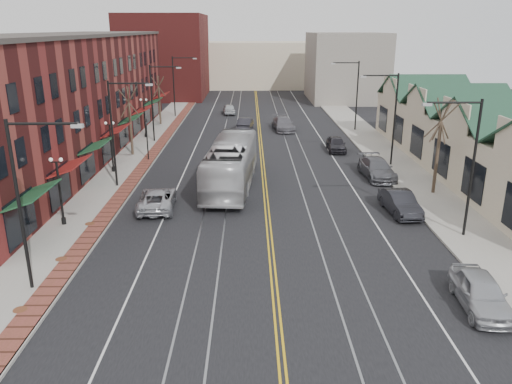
{
  "coord_description": "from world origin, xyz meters",
  "views": [
    {
      "loc": [
        -1.15,
        -21.12,
        11.84
      ],
      "look_at": [
        -0.78,
        8.62,
        2.0
      ],
      "focal_mm": 35.0,
      "sensor_mm": 36.0,
      "label": 1
    }
  ],
  "objects_px": {
    "parked_car_a": "(481,292)",
    "parked_car_b": "(400,203)",
    "transit_bus": "(231,164)",
    "parked_car_d": "(336,144)",
    "parked_suv": "(157,199)",
    "parked_car_c": "(377,169)"
  },
  "relations": [
    {
      "from": "parked_car_a",
      "to": "parked_car_b",
      "type": "distance_m",
      "value": 11.8
    },
    {
      "from": "parked_car_d",
      "to": "transit_bus",
      "type": "bearing_deg",
      "value": -129.1
    },
    {
      "from": "parked_car_b",
      "to": "parked_car_a",
      "type": "bearing_deg",
      "value": -94.15
    },
    {
      "from": "transit_bus",
      "to": "parked_car_c",
      "type": "height_order",
      "value": "transit_bus"
    },
    {
      "from": "parked_car_d",
      "to": "parked_suv",
      "type": "bearing_deg",
      "value": -129.99
    },
    {
      "from": "parked_car_a",
      "to": "parked_car_b",
      "type": "bearing_deg",
      "value": 95.08
    },
    {
      "from": "parked_car_a",
      "to": "parked_car_d",
      "type": "height_order",
      "value": "parked_car_a"
    },
    {
      "from": "parked_car_a",
      "to": "parked_car_c",
      "type": "distance_m",
      "value": 20.12
    },
    {
      "from": "parked_suv",
      "to": "transit_bus",
      "type": "bearing_deg",
      "value": -137.91
    },
    {
      "from": "transit_bus",
      "to": "parked_suv",
      "type": "relative_size",
      "value": 2.53
    },
    {
      "from": "parked_car_c",
      "to": "parked_car_d",
      "type": "bearing_deg",
      "value": 97.41
    },
    {
      "from": "transit_bus",
      "to": "parked_car_a",
      "type": "bearing_deg",
      "value": 127.39
    },
    {
      "from": "parked_car_b",
      "to": "parked_car_d",
      "type": "distance_m",
      "value": 17.77
    },
    {
      "from": "parked_car_b",
      "to": "parked_car_d",
      "type": "height_order",
      "value": "parked_car_b"
    },
    {
      "from": "transit_bus",
      "to": "parked_car_d",
      "type": "height_order",
      "value": "transit_bus"
    },
    {
      "from": "transit_bus",
      "to": "parked_car_a",
      "type": "distance_m",
      "value": 21.41
    },
    {
      "from": "parked_car_a",
      "to": "parked_car_b",
      "type": "xyz_separation_m",
      "value": [
        -0.15,
        11.8,
        -0.01
      ]
    },
    {
      "from": "parked_suv",
      "to": "parked_car_c",
      "type": "height_order",
      "value": "parked_car_c"
    },
    {
      "from": "transit_bus",
      "to": "parked_car_b",
      "type": "bearing_deg",
      "value": 156.21
    },
    {
      "from": "parked_suv",
      "to": "parked_car_b",
      "type": "bearing_deg",
      "value": 172.24
    },
    {
      "from": "parked_car_a",
      "to": "parked_car_b",
      "type": "height_order",
      "value": "parked_car_a"
    },
    {
      "from": "transit_bus",
      "to": "parked_car_b",
      "type": "distance_m",
      "value": 13.03
    }
  ]
}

